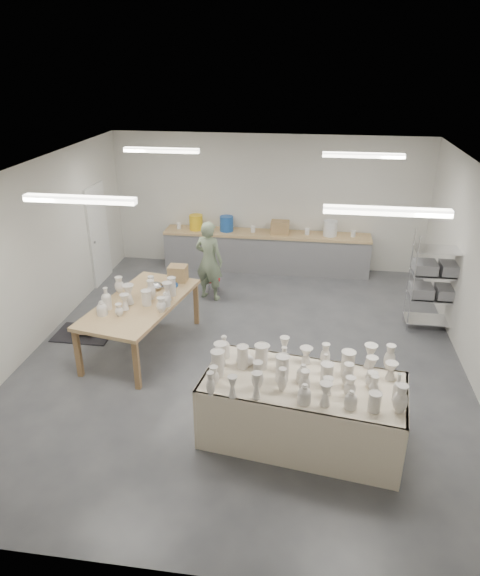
% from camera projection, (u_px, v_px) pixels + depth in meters
% --- Properties ---
extents(room, '(8.00, 8.02, 3.00)m').
position_uv_depth(room, '(238.00, 234.00, 7.74)').
color(room, '#424449').
rests_on(room, ground).
extents(back_counter, '(4.60, 0.60, 1.24)m').
position_uv_depth(back_counter, '(266.00, 250.00, 11.62)').
color(back_counter, tan).
rests_on(back_counter, ground).
extents(wire_shelf, '(0.88, 0.48, 1.80)m').
position_uv_depth(wire_shelf, '(436.00, 281.00, 8.97)').
color(wire_shelf, silver).
rests_on(wire_shelf, ground).
extents(drying_table, '(2.62, 1.51, 1.25)m').
position_uv_depth(drying_table, '(302.00, 407.00, 6.45)').
color(drying_table, olive).
rests_on(drying_table, ground).
extents(work_table, '(1.57, 2.47, 1.22)m').
position_uv_depth(work_table, '(144.00, 299.00, 8.40)').
color(work_table, tan).
rests_on(work_table, ground).
extents(rug, '(1.00, 0.70, 0.02)m').
position_uv_depth(rug, '(84.00, 334.00, 9.10)').
color(rug, black).
rests_on(rug, ground).
extents(cat, '(0.55, 0.44, 0.21)m').
position_uv_depth(cat, '(84.00, 329.00, 9.04)').
color(cat, white).
rests_on(cat, rug).
extents(potter, '(0.68, 0.55, 1.62)m').
position_uv_depth(potter, '(209.00, 261.00, 10.14)').
color(potter, gray).
rests_on(potter, ground).
extents(red_stool, '(0.36, 0.36, 0.31)m').
position_uv_depth(red_stool, '(212.00, 280.00, 10.61)').
color(red_stool, red).
rests_on(red_stool, ground).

